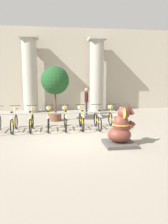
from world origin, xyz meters
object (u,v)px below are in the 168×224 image
bicycle_6 (97,120)px  bicycle_7 (113,119)px  bicycle_3 (48,121)px  elephant_statue (121,130)px  bicycle_1 (14,122)px  bicycle_4 (65,121)px  person_pedestrian (86,99)px  bicycle_2 (32,122)px  potted_tree (55,82)px  bicycle_5 (81,120)px

bicycle_6 → bicycle_7: bearing=0.2°
bicycle_3 → elephant_statue: elephant_statue is taller
bicycle_1 → bicycle_4: 2.25m
bicycle_1 → elephant_statue: 4.84m
person_pedestrian → bicycle_6: bearing=-91.3°
bicycle_1 → bicycle_4: (2.25, -0.02, 0.00)m
bicycle_4 → person_pedestrian: size_ratio=0.99×
bicycle_1 → person_pedestrian: bearing=46.6°
bicycle_2 → elephant_statue: bearing=-39.3°
bicycle_2 → bicycle_7: (3.74, -0.00, 0.00)m
person_pedestrian → potted_tree: bearing=-137.6°
person_pedestrian → potted_tree: (-2.00, -1.82, 1.10)m
bicycle_4 → bicycle_7: (2.25, 0.02, 0.00)m
bicycle_2 → elephant_statue: 4.24m
bicycle_4 → person_pedestrian: bearing=68.7°
bicycle_7 → bicycle_5: bearing=178.7°
bicycle_7 → bicycle_6: bearing=-179.8°
bicycle_4 → bicycle_7: bearing=0.6°
bicycle_3 → elephant_statue: 3.70m
bicycle_2 → bicycle_1: bearing=-179.7°
bicycle_1 → bicycle_2: same height
bicycle_1 → bicycle_2: bearing=0.3°
bicycle_7 → bicycle_4: bearing=-179.4°
bicycle_2 → person_pedestrian: 5.13m
bicycle_4 → elephant_statue: 3.20m
bicycle_3 → bicycle_7: (3.00, -0.01, 0.00)m
bicycle_3 → bicycle_2: bearing=-179.4°
bicycle_4 → bicycle_3: bearing=177.4°
bicycle_1 → bicycle_5: bearing=0.7°
bicycle_3 → bicycle_6: size_ratio=1.00×
bicycle_3 → potted_tree: potted_tree is taller
bicycle_7 → person_pedestrian: (-0.66, 4.05, 0.63)m
bicycle_6 → bicycle_3: bearing=179.7°
bicycle_6 → potted_tree: potted_tree is taller
bicycle_1 → person_pedestrian: person_pedestrian is taller
bicycle_6 → bicycle_7: size_ratio=1.00×
bicycle_1 → bicycle_3: (1.50, 0.01, 0.00)m
person_pedestrian → bicycle_1: bearing=-133.4°
bicycle_2 → bicycle_6: (3.00, -0.00, 0.00)m
bicycle_1 → bicycle_3: 1.50m
bicycle_5 → bicycle_7: 1.50m
bicycle_1 → bicycle_3: bearing=0.5°
bicycle_1 → bicycle_5: size_ratio=1.00×
bicycle_2 → bicycle_4: bearing=-1.0°
bicycle_2 → bicycle_3: same height
potted_tree → bicycle_2: bearing=-116.1°
potted_tree → bicycle_6: bearing=-49.5°
bicycle_5 → bicycle_6: bearing=-2.8°
bicycle_3 → bicycle_4: same height
bicycle_6 → person_pedestrian: (0.09, 4.05, 0.63)m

